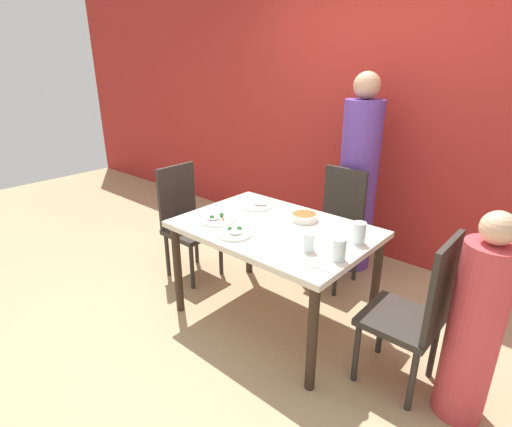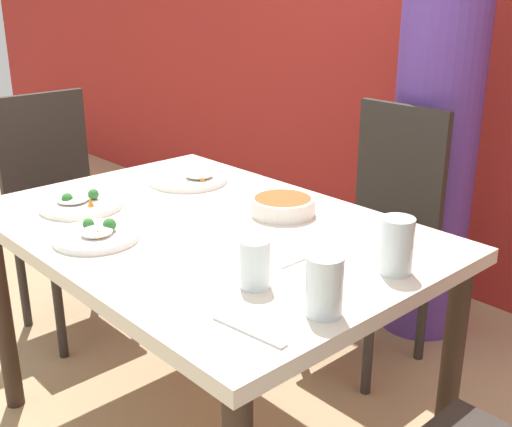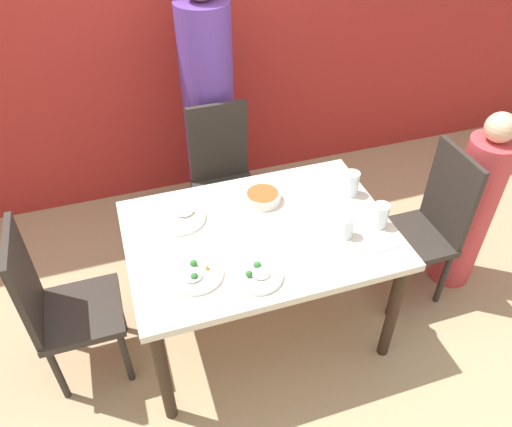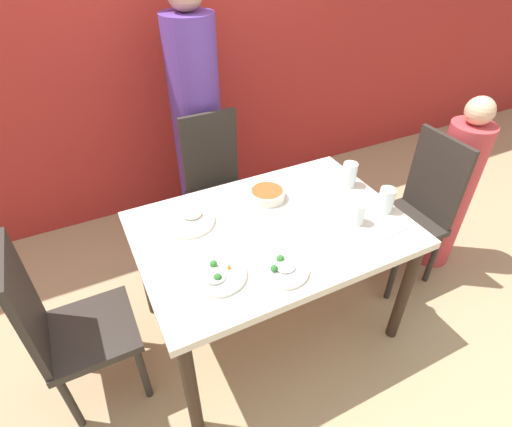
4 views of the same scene
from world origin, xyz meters
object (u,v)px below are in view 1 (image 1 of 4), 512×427
Objects in this scene: person_adult at (358,182)px; bowl_curry at (304,217)px; chair_child_spot at (416,312)px; person_child at (474,329)px; plate_rice_adult at (256,205)px; glass_water_tall at (309,242)px; chair_adult_spot at (336,224)px.

person_adult is 0.91m from bowl_curry.
chair_child_spot is 0.83× the size of person_child.
chair_child_spot is 1.52m from person_adult.
glass_water_tall reaches higher than plate_rice_adult.
person_child is at bearing -32.34° from chair_adult_spot.
chair_child_spot reaches higher than plate_rice_adult.
person_child is (1.27, -0.80, 0.03)m from chair_adult_spot.
person_adult is 1.47× the size of person_child.
bowl_curry is 0.49m from glass_water_tall.
chair_adult_spot and chair_child_spot have the same top height.
glass_water_tall reaches higher than bowl_curry.
glass_water_tall is at bearing -74.25° from person_adult.
plate_rice_adult is at bearing -112.50° from person_adult.
chair_child_spot reaches higher than glass_water_tall.
person_child reaches higher than chair_adult_spot.
chair_adult_spot is at bearing -90.00° from person_adult.
person_adult is 1.72m from person_child.
plate_rice_adult is (-0.38, -0.58, 0.24)m from chair_adult_spot.
glass_water_tall is at bearing -69.27° from chair_adult_spot.
glass_water_tall is at bearing -26.91° from plate_rice_adult.
glass_water_tall is at bearing -170.18° from person_child.
chair_child_spot reaches higher than bowl_curry.
chair_adult_spot is 8.58× the size of glass_water_tall.
person_child is 0.95m from glass_water_tall.
person_child is (0.29, -0.00, 0.03)m from chair_child_spot.
chair_adult_spot reaches higher than plate_rice_adult.
bowl_curry is 0.72× the size of plate_rice_adult.
person_adult is (-0.98, 1.13, 0.29)m from chair_child_spot.
chair_child_spot is at bearing 180.00° from person_child.
person_child is 10.34× the size of glass_water_tall.
chair_adult_spot is at bearing 147.66° from person_child.
chair_adult_spot is 1.50m from person_child.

